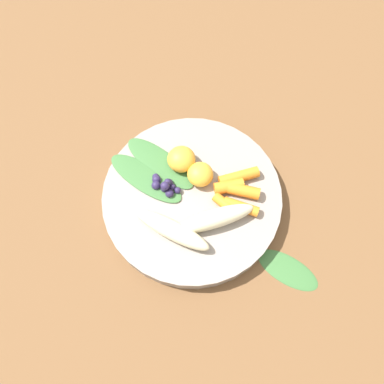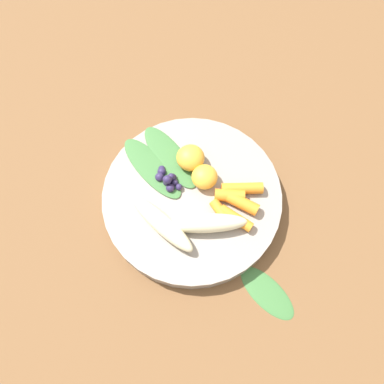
{
  "view_description": "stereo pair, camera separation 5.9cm",
  "coord_description": "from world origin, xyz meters",
  "px_view_note": "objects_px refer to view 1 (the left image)",
  "views": [
    {
      "loc": [
        0.18,
        -0.14,
        0.58
      ],
      "look_at": [
        0.0,
        0.0,
        0.04
      ],
      "focal_mm": 35.41,
      "sensor_mm": 36.0,
      "label": 1
    },
    {
      "loc": [
        0.21,
        -0.09,
        0.58
      ],
      "look_at": [
        0.0,
        0.0,
        0.04
      ],
      "focal_mm": 35.41,
      "sensor_mm": 36.0,
      "label": 2
    }
  ],
  "objects_px": {
    "banana_peeled_left": "(213,220)",
    "orange_segment_near": "(181,159)",
    "bowl": "(192,198)",
    "kale_leaf_stray": "(288,270)",
    "banana_peeled_right": "(172,230)"
  },
  "relations": [
    {
      "from": "banana_peeled_right",
      "to": "kale_leaf_stray",
      "type": "bearing_deg",
      "value": 11.9
    },
    {
      "from": "banana_peeled_left",
      "to": "banana_peeled_right",
      "type": "xyz_separation_m",
      "value": [
        -0.02,
        -0.06,
        0.0
      ]
    },
    {
      "from": "orange_segment_near",
      "to": "banana_peeled_right",
      "type": "bearing_deg",
      "value": -43.49
    },
    {
      "from": "kale_leaf_stray",
      "to": "banana_peeled_right",
      "type": "bearing_deg",
      "value": -164.46
    },
    {
      "from": "banana_peeled_right",
      "to": "orange_segment_near",
      "type": "bearing_deg",
      "value": 111.84
    },
    {
      "from": "bowl",
      "to": "banana_peeled_right",
      "type": "distance_m",
      "value": 0.08
    },
    {
      "from": "orange_segment_near",
      "to": "kale_leaf_stray",
      "type": "bearing_deg",
      "value": 7.09
    },
    {
      "from": "banana_peeled_left",
      "to": "orange_segment_near",
      "type": "distance_m",
      "value": 0.11
    },
    {
      "from": "bowl",
      "to": "banana_peeled_right",
      "type": "xyz_separation_m",
      "value": [
        0.03,
        -0.06,
        0.03
      ]
    },
    {
      "from": "banana_peeled_left",
      "to": "kale_leaf_stray",
      "type": "relative_size",
      "value": 1.22
    },
    {
      "from": "bowl",
      "to": "banana_peeled_right",
      "type": "height_order",
      "value": "banana_peeled_right"
    },
    {
      "from": "bowl",
      "to": "kale_leaf_stray",
      "type": "bearing_deg",
      "value": 15.02
    },
    {
      "from": "kale_leaf_stray",
      "to": "orange_segment_near",
      "type": "bearing_deg",
      "value": 166.05
    },
    {
      "from": "bowl",
      "to": "banana_peeled_right",
      "type": "relative_size",
      "value": 2.32
    },
    {
      "from": "banana_peeled_left",
      "to": "kale_leaf_stray",
      "type": "distance_m",
      "value": 0.14
    }
  ]
}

